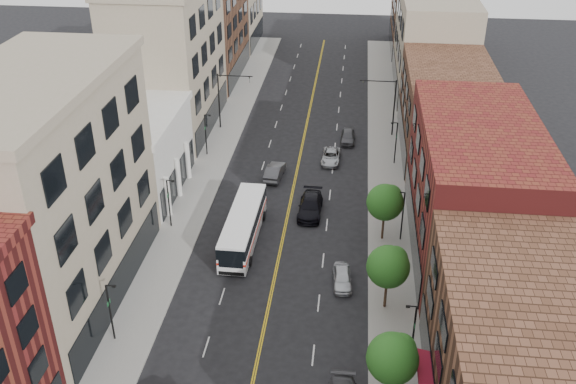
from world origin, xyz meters
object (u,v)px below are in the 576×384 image
(car_lane_b, at_px, (331,157))
(car_lane_behind, at_px, (275,171))
(car_lane_a, at_px, (310,206))
(car_lane_c, at_px, (348,136))
(city_bus, at_px, (243,225))
(car_parked_far, at_px, (342,278))

(car_lane_b, bearing_deg, car_lane_behind, -140.74)
(car_lane_a, bearing_deg, car_lane_c, 80.67)
(car_lane_behind, bearing_deg, car_lane_c, -121.79)
(city_bus, xyz_separation_m, car_lane_c, (9.10, 23.21, -1.02))
(car_parked_far, xyz_separation_m, car_lane_c, (-0.30, 28.87, 0.05))
(car_lane_behind, relative_size, car_lane_a, 0.83)
(city_bus, xyz_separation_m, car_lane_b, (7.30, 17.51, -1.10))
(car_lane_behind, relative_size, car_lane_b, 1.01)
(car_lane_b, bearing_deg, car_parked_far, -83.09)
(car_lane_behind, xyz_separation_m, car_lane_c, (7.80, 10.32, -0.04))
(car_lane_behind, height_order, car_lane_b, car_lane_behind)
(car_lane_c, bearing_deg, car_lane_a, -100.20)
(car_lane_behind, xyz_separation_m, car_lane_a, (4.52, -7.24, 0.05))
(car_lane_c, bearing_deg, car_lane_behind, -126.69)
(car_lane_a, bearing_deg, car_lane_behind, 123.23)
(city_bus, xyz_separation_m, car_lane_a, (5.81, 5.66, -0.92))
(city_bus, bearing_deg, car_lane_c, 69.47)
(car_parked_far, bearing_deg, car_lane_c, 85.76)
(city_bus, xyz_separation_m, car_parked_far, (9.40, -5.65, -1.07))
(car_parked_far, bearing_deg, city_bus, 144.13)
(car_lane_behind, bearing_deg, car_parked_far, 118.89)
(car_parked_far, distance_m, car_lane_behind, 20.24)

